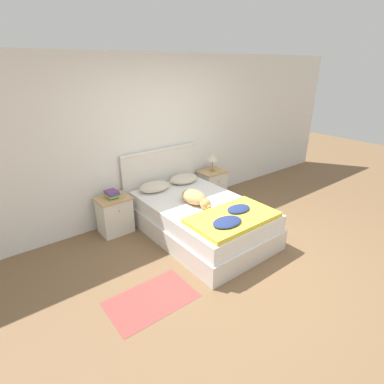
% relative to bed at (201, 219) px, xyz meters
% --- Properties ---
extents(ground_plane, '(16.00, 16.00, 0.00)m').
position_rel_bed_xyz_m(ground_plane, '(-0.01, -0.99, -0.26)').
color(ground_plane, brown).
extents(wall_back, '(9.00, 0.06, 2.55)m').
position_rel_bed_xyz_m(wall_back, '(-0.01, 1.14, 1.02)').
color(wall_back, white).
rests_on(wall_back, ground_plane).
extents(bed, '(1.35, 2.09, 0.52)m').
position_rel_bed_xyz_m(bed, '(0.00, 0.00, 0.00)').
color(bed, silver).
rests_on(bed, ground_plane).
extents(headboard, '(1.43, 0.06, 1.10)m').
position_rel_bed_xyz_m(headboard, '(0.00, 1.07, 0.32)').
color(headboard, silver).
rests_on(headboard, ground_plane).
extents(nightstand_left, '(0.48, 0.39, 0.57)m').
position_rel_bed_xyz_m(nightstand_left, '(-0.98, 0.86, 0.03)').
color(nightstand_left, silver).
rests_on(nightstand_left, ground_plane).
extents(nightstand_right, '(0.48, 0.39, 0.57)m').
position_rel_bed_xyz_m(nightstand_right, '(0.98, 0.86, 0.03)').
color(nightstand_right, silver).
rests_on(nightstand_right, ground_plane).
extents(pillow_left, '(0.51, 0.37, 0.13)m').
position_rel_bed_xyz_m(pillow_left, '(-0.29, 0.81, 0.33)').
color(pillow_left, beige).
rests_on(pillow_left, bed).
extents(pillow_right, '(0.51, 0.37, 0.13)m').
position_rel_bed_xyz_m(pillow_right, '(0.29, 0.81, 0.33)').
color(pillow_right, beige).
rests_on(pillow_right, bed).
extents(quilt, '(1.16, 0.69, 0.11)m').
position_rel_bed_xyz_m(quilt, '(-0.01, -0.66, 0.30)').
color(quilt, yellow).
rests_on(quilt, bed).
extents(dog, '(0.28, 0.66, 0.19)m').
position_rel_bed_xyz_m(dog, '(-0.08, 0.03, 0.36)').
color(dog, tan).
rests_on(dog, bed).
extents(book_stack, '(0.18, 0.22, 0.11)m').
position_rel_bed_xyz_m(book_stack, '(-0.98, 0.86, 0.37)').
color(book_stack, '#337547').
rests_on(book_stack, nightstand_left).
extents(table_lamp, '(0.20, 0.20, 0.32)m').
position_rel_bed_xyz_m(table_lamp, '(0.98, 0.86, 0.56)').
color(table_lamp, '#9E7A4C').
rests_on(table_lamp, nightstand_right).
extents(rug, '(0.95, 0.60, 0.00)m').
position_rel_bed_xyz_m(rug, '(-1.31, -0.74, -0.25)').
color(rug, '#93423D').
rests_on(rug, ground_plane).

